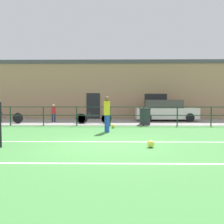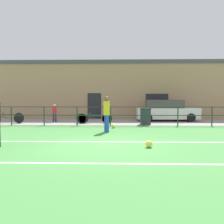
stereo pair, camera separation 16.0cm
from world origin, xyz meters
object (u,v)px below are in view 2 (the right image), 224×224
bicycle_parked_1 (95,118)px  bicycle_parked_2 (94,118)px  spectator_child (55,112)px  trash_bin_0 (145,116)px  bicycle_parked_0 (7,118)px  parked_car_red (166,111)px  soccer_ball_spare (149,144)px  player_striker (107,112)px  soccer_ball_match (113,126)px

bicycle_parked_1 → bicycle_parked_2: bearing=180.0°
spectator_child → trash_bin_0: size_ratio=1.22×
bicycle_parked_0 → trash_bin_0: (9.00, -0.56, 0.16)m
parked_car_red → trash_bin_0: 3.17m
parked_car_red → bicycle_parked_1: bearing=-158.0°
soccer_ball_spare → spectator_child: spectator_child is taller
soccer_ball_spare → spectator_child: bearing=123.0°
bicycle_parked_0 → bicycle_parked_2: 5.73m
soccer_ball_spare → parked_car_red: size_ratio=0.05×
bicycle_parked_0 → trash_bin_0: size_ratio=2.18×
bicycle_parked_2 → parked_car_red: bearing=21.8°
parked_car_red → bicycle_parked_1: size_ratio=2.08×
bicycle_parked_1 → bicycle_parked_2: 0.06m
soccer_ball_spare → bicycle_parked_2: (-2.60, 7.47, 0.24)m
trash_bin_0 → bicycle_parked_0: bearing=176.4°
player_striker → soccer_ball_spare: (1.57, -3.56, -0.86)m
spectator_child → bicycle_parked_2: spectator_child is taller
trash_bin_0 → bicycle_parked_1: bearing=170.0°
player_striker → soccer_ball_spare: size_ratio=7.24×
bicycle_parked_1 → trash_bin_0: (3.21, -0.56, 0.19)m
spectator_child → bicycle_parked_1: size_ratio=0.59×
soccer_ball_match → soccer_ball_spare: 5.32m
parked_car_red → spectator_child: bearing=-171.9°
player_striker → soccer_ball_spare: player_striker is taller
spectator_child → trash_bin_0: bearing=-174.9°
player_striker → bicycle_parked_1: bearing=-8.2°
soccer_ball_match → parked_car_red: bearing=49.0°
soccer_ball_spare → parked_car_red: (2.49, 9.50, 0.63)m
parked_car_red → player_striker: bearing=-124.4°
player_striker → parked_car_red: 7.19m
soccer_ball_match → bicycle_parked_1: 2.63m
bicycle_parked_2 → soccer_ball_spare: bearing=-70.8°
soccer_ball_spare → bicycle_parked_1: bearing=108.8°
player_striker → trash_bin_0: 4.04m
soccer_ball_match → soccer_ball_spare: (1.28, -5.17, 0.01)m
player_striker → bicycle_parked_1: 4.07m
soccer_ball_spare → bicycle_parked_0: 11.19m
soccer_ball_spare → bicycle_parked_0: bicycle_parked_0 is taller
soccer_ball_match → bicycle_parked_1: bicycle_parked_1 is taller
soccer_ball_match → bicycle_parked_1: (-1.26, 2.30, 0.23)m
bicycle_parked_0 → bicycle_parked_2: (5.73, -0.00, -0.02)m
soccer_ball_spare → spectator_child: (-5.44, 8.38, 0.61)m
spectator_child → soccer_ball_spare: bearing=141.7°
soccer_ball_match → parked_car_red: parked_car_red is taller
spectator_child → bicycle_parked_2: size_ratio=0.53×
soccer_ball_spare → bicycle_parked_1: (-2.54, 7.47, 0.22)m
bicycle_parked_0 → bicycle_parked_1: size_ratio=1.05×
bicycle_parked_1 → bicycle_parked_2: (-0.06, 0.00, 0.01)m
soccer_ball_spare → soccer_ball_match: bearing=103.9°
soccer_ball_spare → bicycle_parked_1: size_ratio=0.11×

